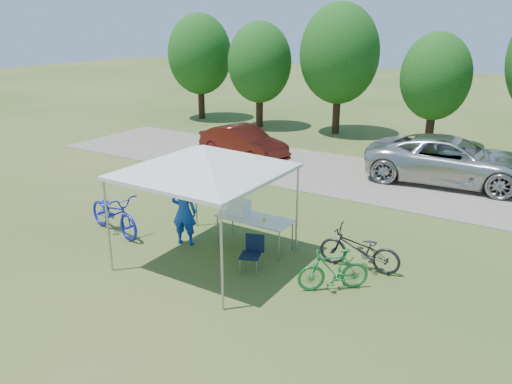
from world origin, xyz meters
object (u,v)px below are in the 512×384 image
folding_chair (252,250)px  bike_dark (359,249)px  bike_green (333,270)px  bike_blue (114,213)px  folding_table (254,219)px  cooler (239,207)px  cyclist (184,212)px  sedan (243,143)px  minivan (451,160)px

folding_chair → bike_dark: bearing=13.6°
folding_chair → bike_dark: bike_dark is taller
bike_green → bike_blue: bearing=-126.2°
bike_dark → bike_green: bearing=-11.8°
folding_table → cooler: cooler is taller
folding_table → bike_dark: (2.58, 0.23, -0.24)m
folding_chair → bike_green: size_ratio=0.56×
cyclist → bike_blue: size_ratio=0.82×
cyclist → bike_green: 4.02m
bike_dark → sedan: sedan is taller
folding_table → folding_chair: folding_chair is taller
folding_chair → folding_table: bearing=100.3°
folding_table → cyclist: bearing=-153.4°
folding_table → bike_green: bike_green is taller
cyclist → minivan: 9.65m
folding_chair → minivan: minivan is taller
cyclist → folding_chair: bearing=154.1°
folding_table → bike_dark: bike_dark is taller
bike_blue → minivan: size_ratio=0.38×
cyclist → sedan: bearing=-85.1°
bike_blue → minivan: 11.06m
cyclist → sedan: 8.12m
cooler → bike_green: (2.90, -0.91, -0.50)m
cyclist → bike_green: (3.99, -0.14, -0.41)m
bike_dark → sedan: (-7.30, 6.47, 0.19)m
folding_chair → cooler: 1.56m
cooler → minivan: minivan is taller
folding_table → cyclist: (-1.54, -0.77, 0.14)m
cyclist → bike_dark: cyclist is taller
sedan → bike_dark: bearing=-118.9°
bike_green → sedan: size_ratio=0.38×
cooler → sedan: (-4.28, 6.70, -0.28)m
cooler → bike_blue: size_ratio=0.25×
cyclist → minivan: (4.46, 8.56, -0.06)m
folding_chair → bike_dark: 2.35m
minivan → folding_table: bearing=154.2°
bike_green → sedan: (-7.18, 7.61, 0.22)m
bike_dark → minivan: (0.34, 7.56, 0.32)m
folding_chair → sedan: bearing=104.8°
bike_blue → sedan: size_ratio=0.54×
bike_blue → bike_dark: size_ratio=1.15×
cooler → sedan: sedan is taller
folding_table → cooler: (-0.44, 0.00, 0.23)m
bike_blue → bike_green: bearing=-74.9°
minivan → cyclist: bearing=147.2°
bike_green → minivan: (0.46, 8.69, 0.35)m
sedan → bike_blue: bearing=-158.6°
folding_chair → bike_green: (1.85, 0.15, -0.04)m
folding_table → bike_blue: bearing=-161.1°
folding_table → minivan: (2.92, 7.79, 0.08)m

